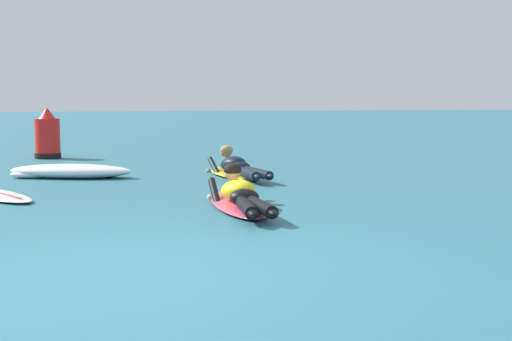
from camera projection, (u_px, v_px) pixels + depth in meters
ground_plane at (97, 161)px, 15.09m from camera, size 120.00×120.00×0.00m
surfer_near at (240, 197)px, 8.54m from camera, size 0.68×2.55×0.55m
surfer_far at (236, 168)px, 12.05m from camera, size 0.76×2.54×0.53m
whitewater_mid_left at (71, 171)px, 11.89m from camera, size 2.13×1.32×0.23m
channel_marker_buoy at (47, 138)px, 15.76m from camera, size 0.56×0.56×1.10m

